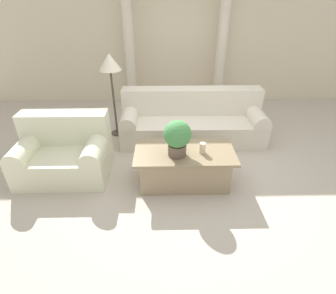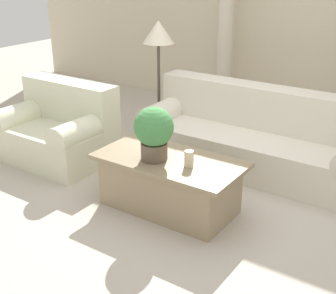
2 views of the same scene
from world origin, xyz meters
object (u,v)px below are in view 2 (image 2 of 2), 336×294
Objects in this scene: floor_lamp at (158,38)px; coffee_table at (169,183)px; potted_plant at (154,131)px; sofa_long at (253,138)px; loveseat at (58,129)px.

coffee_table is at bearing -51.86° from floor_lamp.
potted_plant is at bearing -56.00° from floor_lamp.
coffee_table is at bearing 37.89° from potted_plant.
sofa_long is 1.85× the size of coffee_table.
floor_lamp is at bearing 124.00° from potted_plant.
coffee_table is 2.78× the size of potted_plant.
floor_lamp reaches higher than sofa_long.
sofa_long is 5.16× the size of potted_plant.
floor_lamp reaches higher than potted_plant.
potted_plant is at bearing -142.11° from coffee_table.
loveseat is at bearing -114.72° from floor_lamp.
sofa_long is at bearing 79.61° from coffee_table.
loveseat is at bearing -152.24° from sofa_long.
coffee_table is 0.91× the size of floor_lamp.
sofa_long is 1.46m from potted_plant.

